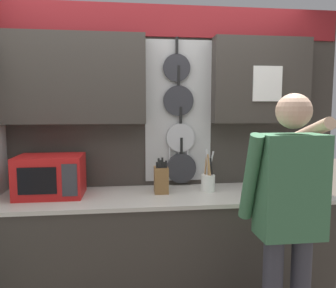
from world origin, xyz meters
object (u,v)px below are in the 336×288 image
Objects in this scene: utensil_crock at (208,181)px; person at (289,207)px; microwave at (51,176)px; knife_block at (161,179)px.

utensil_crock is 0.21× the size of person.
microwave is 1.24m from utensil_crock.
person is at bearing -67.70° from utensil_crock.
knife_block is (0.85, 0.00, -0.05)m from microwave.
knife_block is 1.02m from person.
microwave reaches higher than knife_block.
microwave is 0.29× the size of person.
microwave is 1.42× the size of utensil_crock.
knife_block is at bearing 132.70° from person.
microwave is at bearing -179.96° from knife_block.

